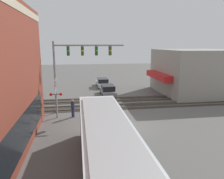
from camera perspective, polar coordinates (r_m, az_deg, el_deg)
The scene contains 10 objects.
ground_plane at distance 19.04m, azimuth 4.31°, elevation -9.51°, with size 120.00×120.00×0.00m, color #605E5B.
shop_building at distance 33.23m, azimuth 20.51°, elevation 4.41°, with size 10.31×10.51×6.16m.
city_bus at distance 11.33m, azimuth -1.22°, elevation -15.39°, with size 12.42×2.59×3.12m.
traffic_signal_gantry at distance 22.11m, azimuth -9.18°, elevation 7.73°, with size 0.42×7.02×7.19m.
crossing_signal at distance 21.09m, azimuth -14.43°, elevation -1.22°, with size 1.41×1.18×3.81m.
rail_track_near at distance 24.60m, azimuth 1.13°, elevation -4.46°, with size 2.60×60.00×0.15m.
rail_track_far at distance 27.65m, azimuth -0.03°, elevation -2.63°, with size 2.60×60.00×0.15m.
parked_car_grey at distance 29.74m, azimuth -1.11°, elevation -0.28°, with size 4.72×1.82×1.50m.
parked_car_white at distance 36.03m, azimuth -2.50°, elevation 1.78°, with size 4.68×1.82×1.41m.
pedestrian_at_crossing at distance 21.29m, azimuth -10.19°, elevation -4.82°, with size 0.34×0.34×1.75m.
Camera 1 is at (-17.26, 4.13, 6.90)m, focal length 35.00 mm.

